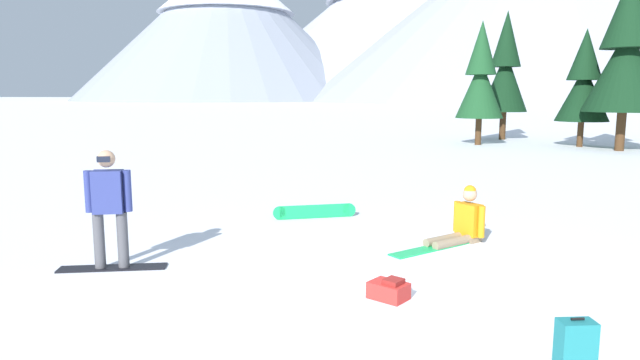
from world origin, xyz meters
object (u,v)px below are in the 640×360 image
snowboarder_foreground (109,207)px  backpack_red (389,290)px  pine_tree_slender (627,53)px  snowboarder_midground (461,223)px  backpack_teal (575,344)px  pine_tree_twin (584,83)px  pine_tree_broad (481,78)px  loose_snowboard_near_left (315,211)px  pine_tree_tall (505,70)px

snowboarder_foreground → backpack_red: bearing=-4.6°
backpack_red → pine_tree_slender: size_ratio=0.07×
snowboarder_midground → snowboarder_foreground: bearing=-152.2°
backpack_teal → pine_tree_twin: (4.90, 22.99, 2.73)m
backpack_red → pine_tree_broad: (2.12, 21.70, 3.10)m
pine_tree_twin → pine_tree_broad: 4.59m
loose_snowboard_near_left → backpack_teal: 6.61m
snowboarder_foreground → backpack_teal: 6.00m
snowboarder_foreground → pine_tree_tall: pine_tree_tall is taller
snowboarder_foreground → backpack_red: (3.92, -0.32, -0.77)m
backpack_red → backpack_teal: 2.24m
backpack_red → snowboarder_midground: bearing=72.4°
snowboarder_foreground → pine_tree_broad: bearing=74.2°
pine_tree_slender → pine_tree_twin: bearing=128.0°
snowboarder_foreground → snowboarder_midground: snowboarder_foreground is taller
backpack_teal → pine_tree_slender: size_ratio=0.06×
pine_tree_tall → pine_tree_broad: 3.96m
snowboarder_foreground → backpack_teal: size_ratio=3.56×
snowboarder_midground → pine_tree_tall: 22.90m
snowboarder_midground → backpack_teal: size_ratio=3.34×
loose_snowboard_near_left → pine_tree_tall: 22.19m
backpack_red → pine_tree_slender: (7.96, 20.04, 4.06)m
snowboarder_midground → pine_tree_twin: 19.85m
snowboarder_foreground → pine_tree_slender: 23.26m
snowboarder_midground → pine_tree_twin: bearing=72.9°
pine_tree_slender → pine_tree_broad: pine_tree_slender is taller
snowboarder_midground → pine_tree_broad: bearing=86.3°
backpack_teal → pine_tree_tall: (1.76, 26.68, 3.49)m
loose_snowboard_near_left → backpack_teal: bearing=-56.0°
snowboarder_midground → pine_tree_twin: size_ratio=0.29×
snowboarder_midground → backpack_teal: snowboarder_midground is taller
loose_snowboard_near_left → backpack_red: (1.89, -4.14, -0.02)m
pine_tree_slender → pine_tree_broad: size_ratio=1.30×
snowboarder_foreground → snowboarder_midground: 5.48m
snowboarder_foreground → backpack_red: 4.01m
pine_tree_twin → loose_snowboard_near_left: bearing=-116.1°
snowboarder_foreground → pine_tree_slender: pine_tree_slender is taller
snowboarder_midground → backpack_red: size_ratio=2.91×
loose_snowboard_near_left → pine_tree_broad: (4.01, 17.55, 3.07)m
pine_tree_broad → pine_tree_twin: bearing=-0.5°
loose_snowboard_near_left → pine_tree_twin: 19.71m
pine_tree_tall → pine_tree_twin: (3.13, -3.69, -0.76)m
backpack_red → pine_tree_twin: bearing=72.8°
pine_tree_twin → pine_tree_broad: size_ratio=0.92×
pine_tree_twin → pine_tree_broad: bearing=179.5°
loose_snowboard_near_left → backpack_teal: backpack_teal is taller
snowboarder_midground → loose_snowboard_near_left: 3.09m
pine_tree_broad → pine_tree_tall: bearing=68.3°
snowboarder_foreground → pine_tree_slender: (11.88, 19.73, 3.28)m
backpack_teal → pine_tree_broad: pine_tree_broad is taller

